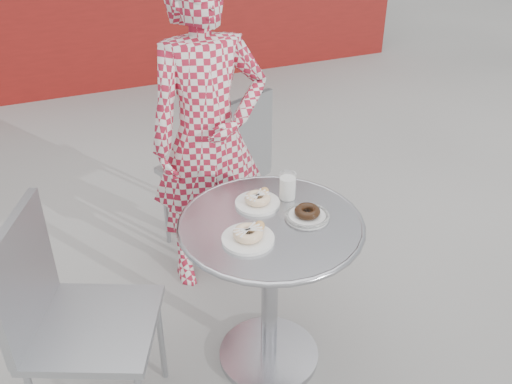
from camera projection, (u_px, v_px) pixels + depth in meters
name	position (u px, v px, depth m)	size (l,w,h in m)	color
ground	(259.00, 353.00, 2.66)	(60.00, 60.00, 0.00)	#A5A29D
bistro_table	(270.00, 259.00, 2.34)	(0.75, 0.75, 0.76)	silver
chair_far	(215.00, 201.00, 3.24)	(0.60, 0.60, 0.96)	#9C9FA3
chair_left	(98.00, 363.00, 2.23)	(0.60, 0.60, 0.96)	#9C9FA3
seated_person	(209.00, 138.00, 2.76)	(0.59, 0.39, 1.62)	maroon
plate_far	(258.00, 200.00, 2.35)	(0.19, 0.19, 0.05)	white
plate_near	(249.00, 235.00, 2.14)	(0.20, 0.20, 0.05)	white
plate_checker	(307.00, 214.00, 2.27)	(0.18, 0.18, 0.05)	white
milk_cup	(288.00, 187.00, 2.37)	(0.07, 0.07, 0.12)	white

